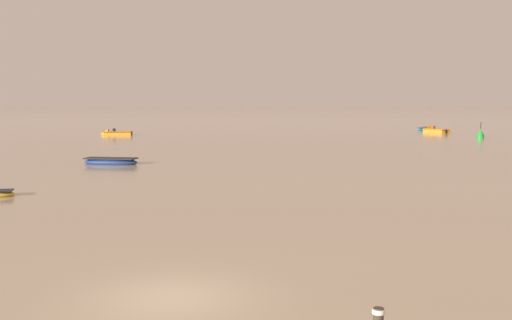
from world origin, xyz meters
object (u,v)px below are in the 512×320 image
object	(u,v)px
motorboat_moored_3	(114,134)
rowboat_moored_3	(425,129)
motorboat_moored_0	(433,131)
channel_buoy	(480,135)
rowboat_moored_1	(111,162)

from	to	relation	value
motorboat_moored_3	rowboat_moored_3	bearing A→B (deg)	-165.84
motorboat_moored_0	channel_buoy	bearing A→B (deg)	163.00
motorboat_moored_0	channel_buoy	size ratio (longest dim) A/B	2.23
rowboat_moored_3	motorboat_moored_0	bearing A→B (deg)	29.33
rowboat_moored_3	motorboat_moored_3	bearing A→B (deg)	-39.40
rowboat_moored_1	rowboat_moored_3	size ratio (longest dim) A/B	1.04
motorboat_moored_0	motorboat_moored_3	bearing A→B (deg)	69.71
rowboat_moored_1	motorboat_moored_0	size ratio (longest dim) A/B	0.94
rowboat_moored_3	channel_buoy	xyz separation A→B (m)	(0.12, -20.61, 0.26)
motorboat_moored_3	channel_buoy	bearing A→B (deg)	171.20
rowboat_moored_1	channel_buoy	size ratio (longest dim) A/B	2.10
rowboat_moored_1	motorboat_moored_0	distance (m)	62.23
motorboat_moored_0	rowboat_moored_3	size ratio (longest dim) A/B	1.11
rowboat_moored_3	motorboat_moored_3	world-z (taller)	motorboat_moored_3
motorboat_moored_0	channel_buoy	xyz separation A→B (m)	(1.45, -13.63, 0.23)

